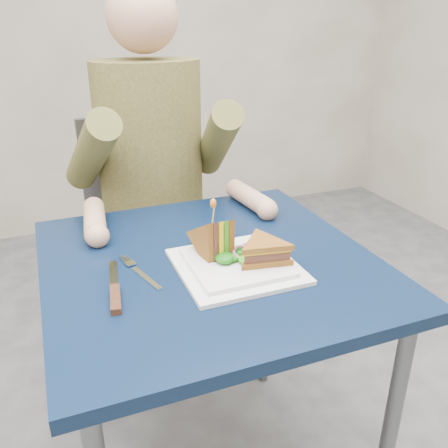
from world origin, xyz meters
name	(u,v)px	position (x,y,z in m)	size (l,w,h in m)	color
table	(210,288)	(0.00, 0.00, 0.65)	(0.75, 0.75, 0.73)	black
chair	(150,227)	(0.00, 0.65, 0.54)	(0.42, 0.40, 0.93)	#47474C
diner	(150,132)	(0.00, 0.54, 0.91)	(0.54, 0.59, 0.74)	brown
plate	(236,265)	(0.04, -0.07, 0.74)	(0.26, 0.26, 0.02)	white
sandwich_flat	(264,251)	(0.10, -0.09, 0.78)	(0.16, 0.16, 0.05)	brown
sandwich_upright	(214,241)	(0.00, -0.02, 0.78)	(0.09, 0.14, 0.14)	brown
fork	(140,273)	(-0.17, -0.01, 0.73)	(0.06, 0.18, 0.01)	silver
knife	(115,294)	(-0.23, -0.08, 0.74)	(0.05, 0.22, 0.02)	silver
toothpick	(213,215)	(0.00, -0.02, 0.85)	(0.00, 0.00, 0.06)	tan
toothpick_frill	(213,203)	(0.00, -0.02, 0.88)	(0.01, 0.01, 0.02)	orange
lettuce_spill	(237,254)	(0.05, -0.06, 0.76)	(0.15, 0.13, 0.02)	#337A14
onion_ring	(242,252)	(0.06, -0.06, 0.77)	(0.04, 0.04, 0.01)	#9E4C7A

